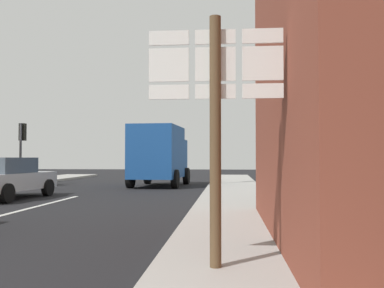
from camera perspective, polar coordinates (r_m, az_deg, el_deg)
name	(u,v)px	position (r m, az deg, el deg)	size (l,w,h in m)	color
ground_plane	(56,202)	(15.11, -17.56, -7.29)	(80.00, 80.00, 0.00)	black
sidewalk_right	(238,209)	(12.00, 6.14, -8.48)	(2.50, 44.00, 0.14)	#9E9B96
sedan_far	(5,178)	(16.66, -23.41, -4.09)	(2.22, 4.32, 1.47)	#B7BABF
delivery_truck	(159,154)	(22.25, -4.32, -1.34)	(2.74, 5.12, 3.05)	#19478C
route_sign_post	(215,114)	(5.31, 3.10, 4.03)	(1.66, 0.14, 3.20)	brown
traffic_light_far_right	(215,135)	(22.39, 3.04, 1.15)	(0.30, 0.49, 3.54)	#47474C
traffic_light_far_left	(22,140)	(24.24, -21.51, 0.55)	(0.30, 0.49, 3.26)	#47474C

